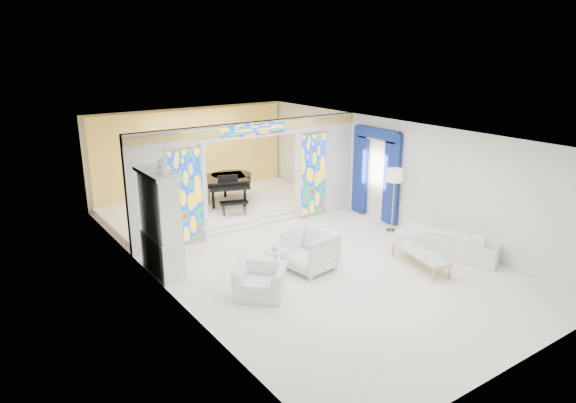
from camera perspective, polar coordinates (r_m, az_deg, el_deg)
floor at (r=13.02m, az=0.72°, el=-5.42°), size 12.00×12.00×0.00m
ceiling at (r=12.19m, az=0.77°, el=7.73°), size 7.00×12.00×0.02m
wall_back at (r=17.61m, az=-10.71°, el=5.36°), size 7.00×0.02×3.00m
wall_front at (r=8.68m, az=24.67°, el=-8.18°), size 7.00×0.02×3.00m
wall_left at (r=10.96m, az=-14.34°, el=-1.97°), size 0.02×12.00×3.00m
wall_right at (r=14.76m, az=11.89°, el=3.07°), size 0.02×12.00×3.00m
partition_wall at (r=14.10m, az=-3.97°, el=3.38°), size 7.00×0.22×3.00m
stained_glass_left at (r=13.21m, az=-11.27°, el=0.56°), size 0.90×0.04×2.40m
stained_glass_right at (r=15.21m, az=2.84°, el=3.04°), size 0.90×0.04×2.40m
stained_glass_transom at (r=13.78m, az=-3.84°, el=8.02°), size 2.00×0.04×0.34m
alcove_platform at (r=16.30m, az=-7.67°, el=-0.56°), size 6.80×3.80×0.18m
gold_curtain_back at (r=17.51m, az=-10.54°, el=5.30°), size 6.70×0.10×2.90m
chandelier at (r=15.74m, az=-7.20°, el=8.05°), size 0.48×0.48×0.30m
blue_drapes at (r=15.15m, az=9.74°, el=3.84°), size 0.14×1.85×2.65m
china_cabinet at (r=11.69m, az=-13.97°, el=-2.47°), size 0.56×1.46×2.72m
armchair_left at (r=10.65m, az=-3.14°, el=-8.83°), size 1.33×1.33×0.65m
armchair_right at (r=11.75m, az=2.45°, el=-5.52°), size 1.16×1.13×0.93m
sofa at (r=13.24m, az=17.32°, el=-4.16°), size 1.84×2.64×0.72m
side_table at (r=11.46m, az=-1.43°, el=-6.42°), size 0.60×0.60×0.62m
vase at (r=11.34m, az=-1.44°, el=-5.02°), size 0.20×0.20×0.17m
coffee_table at (r=12.31m, az=14.49°, el=-5.62°), size 0.87×1.75×0.38m
floor_lamp at (r=14.16m, az=11.76°, el=2.54°), size 0.57×0.57×1.78m
grand_piano at (r=16.40m, az=-6.66°, el=2.35°), size 2.01×2.57×0.99m
tv_console at (r=15.39m, az=-9.87°, el=0.35°), size 0.68×0.56×0.68m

